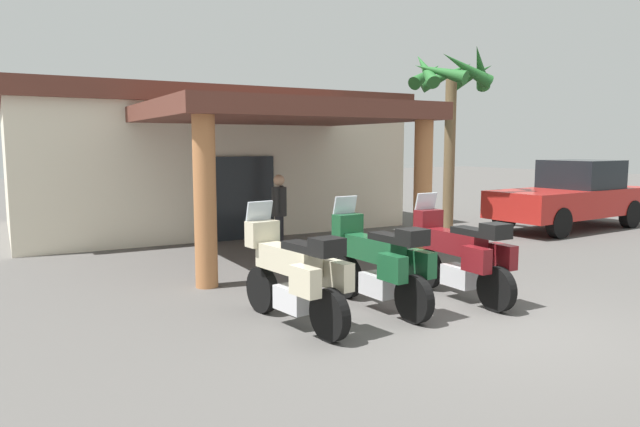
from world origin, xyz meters
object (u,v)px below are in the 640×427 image
Objects in this scene: pedestrian at (279,209)px; palm_tree_near_portico at (450,90)px; motorcycle_green at (379,263)px; pickup_truck_red at (572,196)px; motel_building at (201,159)px; motorcycle_cream at (294,275)px; motorcycle_maroon at (461,255)px.

palm_tree_near_portico reaches higher than pedestrian.
motorcycle_green is 0.42× the size of pickup_truck_red.
motorcycle_green is 0.45× the size of palm_tree_near_portico.
motorcycle_green is at bearing -93.08° from motel_building.
motel_building is at bearing -7.35° from motorcycle_green.
pickup_truck_red reaches higher than pedestrian.
motorcycle_green is (1.42, 0.03, 0.00)m from motorcycle_cream.
pedestrian is at bearing -90.74° from motel_building.
motorcycle_maroon is at bearing -99.83° from motorcycle_cream.
motorcycle_cream is at bearing -163.84° from pickup_truck_red.
pickup_truck_red is at bearing -62.79° from motorcycle_maroon.
motorcycle_green is 1.44m from motorcycle_maroon.
palm_tree_near_portico is (7.37, 4.85, 3.12)m from motorcycle_cream.
pedestrian reaches higher than motorcycle_green.
motorcycle_cream is 1.00× the size of motorcycle_green.
pedestrian reaches higher than motorcycle_cream.
pedestrian is 0.33× the size of pickup_truck_red.
pickup_truck_red is (9.62, 3.67, 0.24)m from motorcycle_green.
motorcycle_cream is 1.00× the size of motorcycle_maroon.
motorcycle_maroon is (0.48, -10.22, -1.28)m from motel_building.
palm_tree_near_portico reaches higher than pickup_truck_red.
motorcycle_maroon is 7.45m from palm_tree_near_portico.
motorcycle_green is 1.26× the size of pedestrian.
motel_building is 7.45m from palm_tree_near_portico.
motel_building is at bearing -51.90° from pedestrian.
motorcycle_cream is at bearing -146.64° from palm_tree_near_portico.
pedestrian is at bearing -10.33° from motorcycle_green.
pickup_truck_red is at bearing -33.90° from motel_building.
motorcycle_cream is 11.65m from pickup_truck_red.
motorcycle_cream is 0.45× the size of palm_tree_near_portico.
motel_building is 5.41× the size of motorcycle_green.
motel_building is 5.41× the size of motorcycle_cream.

